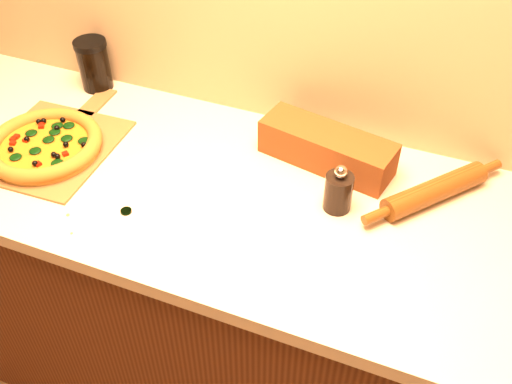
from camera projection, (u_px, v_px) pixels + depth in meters
name	position (u px, v px, depth m)	size (l,w,h in m)	color
cabinet	(247.00, 307.00, 1.71)	(2.80, 0.65, 0.86)	#451F0E
countertop	(245.00, 198.00, 1.41)	(2.84, 0.68, 0.04)	beige
pizza_peel	(54.00, 144.00, 1.53)	(0.33, 0.49, 0.01)	brown
pizza	(44.00, 145.00, 1.49)	(0.30, 0.30, 0.04)	#C38530
bottle_cap	(126.00, 211.00, 1.34)	(0.03, 0.03, 0.01)	black
pepper_grinder	(338.00, 191.00, 1.32)	(0.07, 0.07, 0.13)	black
rolling_pin	(435.00, 191.00, 1.36)	(0.28, 0.34, 0.06)	#57300F
bread_bag	(327.00, 148.00, 1.45)	(0.35, 0.11, 0.10)	#613012
dark_jar	(94.00, 64.00, 1.70)	(0.10, 0.10, 0.15)	black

